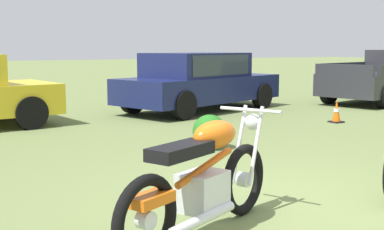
{
  "coord_description": "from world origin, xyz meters",
  "views": [
    {
      "loc": [
        -3.42,
        -3.72,
        1.56
      ],
      "look_at": [
        -0.11,
        2.18,
        0.66
      ],
      "focal_mm": 47.73,
      "sensor_mm": 36.0,
      "label": 1
    }
  ],
  "objects_px": {
    "car_navy": "(198,79)",
    "shrub_low": "(210,132)",
    "motorcycle_orange": "(203,179)",
    "traffic_cone": "(336,112)"
  },
  "relations": [
    {
      "from": "car_navy",
      "to": "shrub_low",
      "type": "height_order",
      "value": "car_navy"
    },
    {
      "from": "motorcycle_orange",
      "to": "traffic_cone",
      "type": "height_order",
      "value": "motorcycle_orange"
    },
    {
      "from": "traffic_cone",
      "to": "shrub_low",
      "type": "relative_size",
      "value": 0.84
    },
    {
      "from": "traffic_cone",
      "to": "shrub_low",
      "type": "height_order",
      "value": "shrub_low"
    },
    {
      "from": "shrub_low",
      "to": "traffic_cone",
      "type": "bearing_deg",
      "value": 15.88
    },
    {
      "from": "shrub_low",
      "to": "motorcycle_orange",
      "type": "bearing_deg",
      "value": -122.1
    },
    {
      "from": "car_navy",
      "to": "traffic_cone",
      "type": "relative_size",
      "value": 10.02
    },
    {
      "from": "traffic_cone",
      "to": "car_navy",
      "type": "bearing_deg",
      "value": 115.79
    },
    {
      "from": "motorcycle_orange",
      "to": "traffic_cone",
      "type": "bearing_deg",
      "value": 11.51
    },
    {
      "from": "motorcycle_orange",
      "to": "traffic_cone",
      "type": "relative_size",
      "value": 4.05
    }
  ]
}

